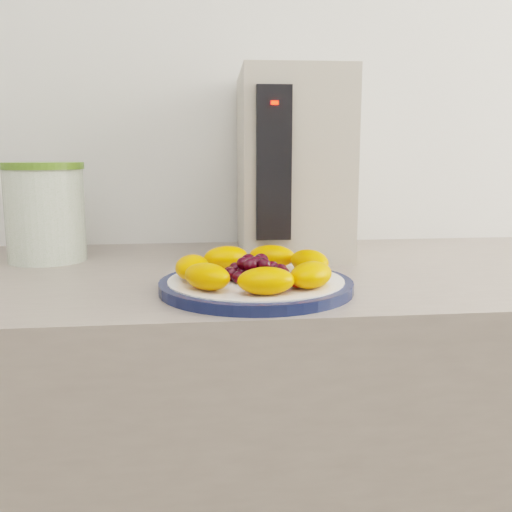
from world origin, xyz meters
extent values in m
cube|color=silver|center=(0.00, 1.51, 1.30)|extent=(3.50, 0.02, 2.60)
cylinder|color=#111A3E|center=(0.08, 1.04, 0.91)|extent=(0.27, 0.27, 0.01)
cylinder|color=white|center=(0.08, 1.04, 0.91)|extent=(0.25, 0.25, 0.02)
cylinder|color=#356013|center=(-0.26, 1.32, 0.98)|extent=(0.18, 0.18, 0.16)
cylinder|color=#4F7523|center=(-0.26, 1.32, 1.07)|extent=(0.18, 0.18, 0.01)
cube|color=#B1A797|center=(0.19, 1.35, 1.07)|extent=(0.20, 0.28, 0.34)
cube|color=black|center=(0.13, 1.21, 1.07)|extent=(0.06, 0.02, 0.25)
cube|color=#FF0C05|center=(0.13, 1.20, 1.17)|extent=(0.01, 0.01, 0.01)
ellipsoid|color=#FF7600|center=(0.17, 1.08, 0.93)|extent=(0.07, 0.08, 0.03)
ellipsoid|color=#FF7600|center=(0.12, 1.13, 0.93)|extent=(0.09, 0.07, 0.03)
ellipsoid|color=#FF7600|center=(0.05, 1.13, 0.93)|extent=(0.09, 0.07, 0.03)
ellipsoid|color=#FF7600|center=(0.00, 1.05, 0.93)|extent=(0.05, 0.08, 0.03)
ellipsoid|color=#FF7600|center=(0.01, 0.99, 0.93)|extent=(0.08, 0.09, 0.03)
ellipsoid|color=#FF7600|center=(0.09, 0.96, 0.93)|extent=(0.07, 0.05, 0.03)
ellipsoid|color=#FF7600|center=(0.15, 0.98, 0.93)|extent=(0.08, 0.09, 0.03)
ellipsoid|color=black|center=(0.08, 1.04, 0.93)|extent=(0.02, 0.02, 0.02)
ellipsoid|color=black|center=(0.10, 1.04, 0.93)|extent=(0.02, 0.02, 0.02)
ellipsoid|color=black|center=(0.09, 1.06, 0.93)|extent=(0.02, 0.02, 0.02)
ellipsoid|color=black|center=(0.07, 1.06, 0.93)|extent=(0.02, 0.02, 0.02)
ellipsoid|color=black|center=(0.07, 1.04, 0.93)|extent=(0.02, 0.02, 0.02)
ellipsoid|color=black|center=(0.07, 1.03, 0.93)|extent=(0.02, 0.02, 0.02)
ellipsoid|color=black|center=(0.09, 1.03, 0.93)|extent=(0.02, 0.02, 0.02)
ellipsoid|color=black|center=(0.12, 1.05, 0.93)|extent=(0.02, 0.02, 0.02)
ellipsoid|color=black|center=(0.11, 1.07, 0.93)|extent=(0.02, 0.02, 0.02)
ellipsoid|color=black|center=(0.09, 1.08, 0.93)|extent=(0.02, 0.02, 0.02)
ellipsoid|color=black|center=(0.07, 1.08, 0.93)|extent=(0.02, 0.02, 0.02)
ellipsoid|color=black|center=(0.06, 1.07, 0.93)|extent=(0.02, 0.02, 0.02)
ellipsoid|color=black|center=(0.05, 1.05, 0.93)|extent=(0.02, 0.02, 0.02)
ellipsoid|color=black|center=(0.05, 1.03, 0.93)|extent=(0.02, 0.02, 0.02)
ellipsoid|color=black|center=(0.06, 1.02, 0.93)|extent=(0.02, 0.02, 0.02)
ellipsoid|color=black|center=(0.07, 1.01, 0.93)|extent=(0.02, 0.02, 0.02)
ellipsoid|color=black|center=(0.09, 1.01, 0.93)|extent=(0.02, 0.02, 0.02)
ellipsoid|color=black|center=(0.11, 1.02, 0.93)|extent=(0.02, 0.02, 0.02)
ellipsoid|color=black|center=(0.12, 1.03, 0.93)|extent=(0.02, 0.02, 0.02)
ellipsoid|color=black|center=(0.08, 1.04, 0.94)|extent=(0.02, 0.02, 0.02)
ellipsoid|color=black|center=(0.09, 1.06, 0.94)|extent=(0.02, 0.02, 0.02)
ellipsoid|color=black|center=(0.08, 1.06, 0.94)|extent=(0.02, 0.02, 0.02)
ellipsoid|color=black|center=(0.07, 1.04, 0.94)|extent=(0.02, 0.02, 0.02)
ellipsoid|color=black|center=(0.08, 1.03, 0.94)|extent=(0.02, 0.02, 0.02)
ellipsoid|color=black|center=(0.09, 1.03, 0.94)|extent=(0.02, 0.02, 0.02)
ellipsoid|color=red|center=(0.11, 0.98, 0.93)|extent=(0.03, 0.03, 0.02)
ellipsoid|color=red|center=(0.13, 0.99, 0.93)|extent=(0.03, 0.03, 0.02)
camera|label=1|loc=(-0.01, 0.27, 1.09)|focal=40.00mm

